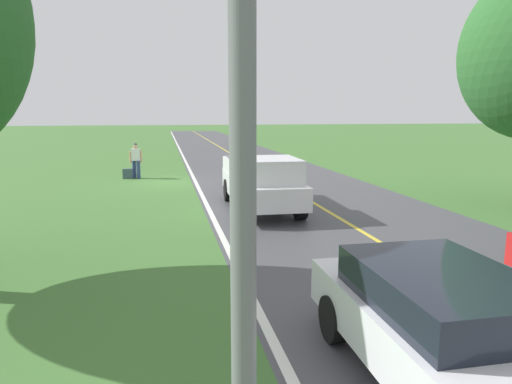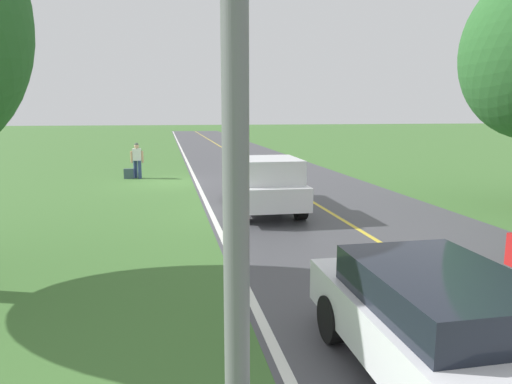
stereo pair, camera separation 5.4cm
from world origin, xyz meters
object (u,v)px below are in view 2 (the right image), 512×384
at_px(sedan_ahead_same_lane, 446,330).
at_px(traffic_light_mast, 208,46).
at_px(hitchhiker_walking, 137,158).
at_px(pickup_truck_passing, 263,182).
at_px(suitcase_carried, 129,174).

bearing_deg(sedan_ahead_same_lane, traffic_light_mast, 31.07).
xyz_separation_m(traffic_light_mast, sedan_ahead_same_lane, (-2.81, -1.69, -2.80)).
height_order(hitchhiker_walking, pickup_truck_passing, pickup_truck_passing).
relative_size(pickup_truck_passing, sedan_ahead_same_lane, 1.24).
xyz_separation_m(suitcase_carried, pickup_truck_passing, (-4.88, 8.50, 0.72)).
bearing_deg(sedan_ahead_same_lane, suitcase_carried, -75.33).
relative_size(pickup_truck_passing, traffic_light_mast, 1.05).
relative_size(hitchhiker_walking, pickup_truck_passing, 0.32).
distance_m(suitcase_carried, traffic_light_mast, 20.61).
height_order(suitcase_carried, sedan_ahead_same_lane, sedan_ahead_same_lane).
bearing_deg(traffic_light_mast, pickup_truck_passing, -103.60).
xyz_separation_m(suitcase_carried, traffic_light_mast, (-2.04, 20.24, 3.31)).
height_order(hitchhiker_walking, suitcase_carried, hitchhiker_walking).
distance_m(suitcase_carried, sedan_ahead_same_lane, 19.17).
bearing_deg(traffic_light_mast, hitchhiker_walking, -85.43).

